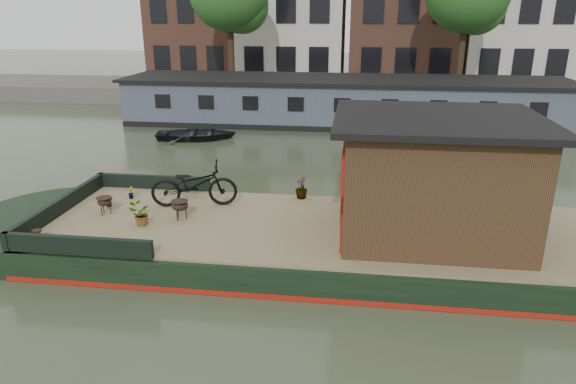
# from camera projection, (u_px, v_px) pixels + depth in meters

# --- Properties ---
(ground) EXTENTS (120.00, 120.00, 0.00)m
(ground) POSITION_uv_depth(u_px,v_px,m) (322.00, 254.00, 11.13)
(ground) COLOR #292F1E
(ground) RESTS_ON ground
(houseboat_hull) EXTENTS (14.01, 4.02, 0.60)m
(houseboat_hull) POSITION_uv_depth(u_px,v_px,m) (261.00, 239.00, 11.21)
(houseboat_hull) COLOR black
(houseboat_hull) RESTS_ON ground
(houseboat_deck) EXTENTS (11.80, 3.80, 0.05)m
(houseboat_deck) POSITION_uv_depth(u_px,v_px,m) (322.00, 227.00, 10.92)
(houseboat_deck) COLOR olive
(houseboat_deck) RESTS_ON houseboat_hull
(bow_bulwark) EXTENTS (3.00, 4.00, 0.35)m
(bow_bulwark) POSITION_uv_depth(u_px,v_px,m) (97.00, 207.00, 11.49)
(bow_bulwark) COLOR black
(bow_bulwark) RESTS_ON houseboat_deck
(cabin) EXTENTS (4.00, 3.50, 2.42)m
(cabin) POSITION_uv_depth(u_px,v_px,m) (433.00, 176.00, 10.23)
(cabin) COLOR black
(cabin) RESTS_ON houseboat_deck
(bicycle) EXTENTS (2.10, 1.12, 1.05)m
(bicycle) POSITION_uv_depth(u_px,v_px,m) (194.00, 184.00, 11.93)
(bicycle) COLOR black
(bicycle) RESTS_ON houseboat_deck
(potted_plant_b) EXTENTS (0.19, 0.20, 0.29)m
(potted_plant_b) POSITION_uv_depth(u_px,v_px,m) (131.00, 193.00, 12.52)
(potted_plant_b) COLOR brown
(potted_plant_b) RESTS_ON houseboat_deck
(potted_plant_c) EXTENTS (0.58, 0.56, 0.50)m
(potted_plant_c) POSITION_uv_depth(u_px,v_px,m) (140.00, 214.00, 10.89)
(potted_plant_c) COLOR brown
(potted_plant_c) RESTS_ON houseboat_deck
(potted_plant_d) EXTENTS (0.41, 0.41, 0.54)m
(potted_plant_d) POSITION_uv_depth(u_px,v_px,m) (301.00, 188.00, 12.49)
(potted_plant_d) COLOR brown
(potted_plant_d) RESTS_ON houseboat_deck
(brazier_front) EXTENTS (0.40, 0.40, 0.42)m
(brazier_front) POSITION_uv_depth(u_px,v_px,m) (180.00, 210.00, 11.25)
(brazier_front) COLOR black
(brazier_front) RESTS_ON houseboat_deck
(brazier_rear) EXTENTS (0.48, 0.48, 0.39)m
(brazier_rear) POSITION_uv_depth(u_px,v_px,m) (105.00, 205.00, 11.55)
(brazier_rear) COLOR black
(brazier_rear) RESTS_ON houseboat_deck
(bollard_port) EXTENTS (0.18, 0.18, 0.20)m
(bollard_port) POSITION_uv_depth(u_px,v_px,m) (109.00, 202.00, 12.02)
(bollard_port) COLOR black
(bollard_port) RESTS_ON houseboat_deck
(bollard_stbd) EXTENTS (0.19, 0.19, 0.22)m
(bollard_stbd) POSITION_uv_depth(u_px,v_px,m) (37.00, 235.00, 10.23)
(bollard_stbd) COLOR black
(bollard_stbd) RESTS_ON houseboat_deck
(dinghy) EXTENTS (3.64, 2.91, 0.68)m
(dinghy) POSITION_uv_depth(u_px,v_px,m) (196.00, 131.00, 21.15)
(dinghy) COLOR black
(dinghy) RESTS_ON ground
(far_houseboat) EXTENTS (20.40, 4.40, 2.11)m
(far_houseboat) POSITION_uv_depth(u_px,v_px,m) (343.00, 103.00, 23.90)
(far_houseboat) COLOR #444C5B
(far_houseboat) RESTS_ON ground
(quay) EXTENTS (60.00, 6.00, 0.90)m
(quay) POSITION_uv_depth(u_px,v_px,m) (347.00, 93.00, 30.15)
(quay) COLOR #47443F
(quay) RESTS_ON ground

